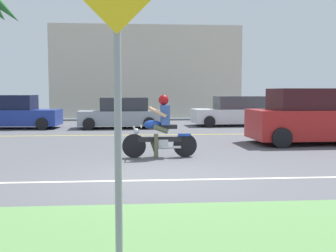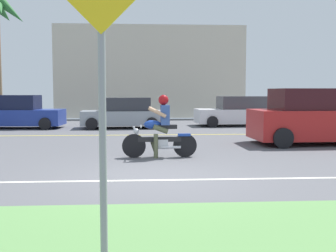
% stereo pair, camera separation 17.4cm
% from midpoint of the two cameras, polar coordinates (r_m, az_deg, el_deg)
% --- Properties ---
extents(ground, '(56.00, 30.00, 0.04)m').
position_cam_midpoint_polar(ground, '(11.47, -2.75, -4.13)').
color(ground, '#545459').
extents(lane_line_near, '(50.40, 0.12, 0.01)m').
position_cam_midpoint_polar(lane_line_near, '(8.23, -2.00, -7.52)').
color(lane_line_near, silver).
rests_on(lane_line_near, ground).
extents(lane_line_far, '(50.40, 0.12, 0.01)m').
position_cam_midpoint_polar(lane_line_far, '(16.67, -3.33, -1.24)').
color(lane_line_far, yellow).
rests_on(lane_line_far, ground).
extents(motorcyclist, '(2.00, 0.65, 1.68)m').
position_cam_midpoint_polar(motorcyclist, '(10.96, -1.53, -0.70)').
color(motorcyclist, black).
rests_on(motorcyclist, ground).
extents(suv_nearby, '(4.69, 2.24, 1.86)m').
position_cam_midpoint_polar(suv_nearby, '(14.75, 19.78, 1.21)').
color(suv_nearby, '#AD1E1E').
rests_on(suv_nearby, ground).
extents(parked_car_0, '(4.39, 2.01, 1.59)m').
position_cam_midpoint_polar(parked_car_0, '(20.96, -21.07, 1.71)').
color(parked_car_0, navy).
rests_on(parked_car_0, ground).
extents(parked_car_1, '(3.93, 1.99, 1.47)m').
position_cam_midpoint_polar(parked_car_1, '(19.92, -6.86, 1.70)').
color(parked_car_1, '#8C939E').
rests_on(parked_car_1, ground).
extents(parked_car_2, '(4.48, 2.16, 1.52)m').
position_cam_midpoint_polar(parked_car_2, '(21.51, 9.32, 1.96)').
color(parked_car_2, silver).
rests_on(parked_car_2, ground).
extents(street_sign, '(0.62, 0.06, 2.83)m').
position_cam_midpoint_polar(street_sign, '(3.27, -8.53, 3.81)').
color(street_sign, gray).
rests_on(street_sign, ground).
extents(building_far, '(12.76, 4.00, 6.16)m').
position_cam_midpoint_polar(building_far, '(29.36, -3.24, 7.39)').
color(building_far, beige).
rests_on(building_far, ground).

